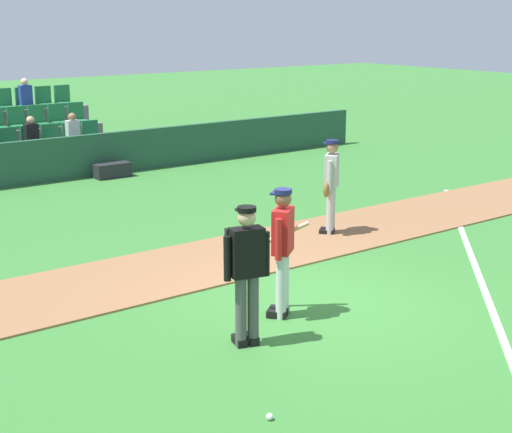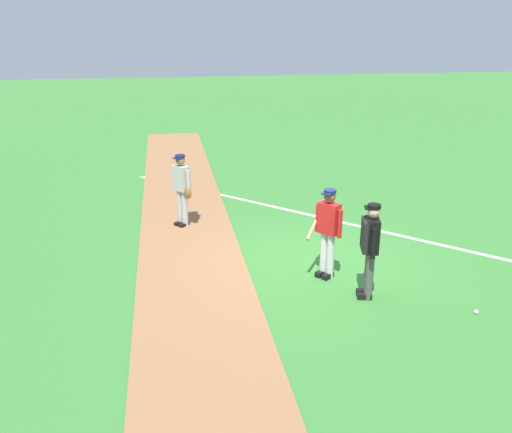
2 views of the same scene
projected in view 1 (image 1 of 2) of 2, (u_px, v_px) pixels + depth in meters
ground_plane at (312, 306)px, 10.83m from camera, size 80.00×80.00×0.00m
infield_dirt_path at (213, 260)px, 12.77m from camera, size 28.00×2.17×0.03m
foul_line_chalk at (478, 273)px, 12.18m from camera, size 8.62×8.49×0.01m
dugout_fence at (37, 162)px, 18.54m from camera, size 20.00×0.16×1.06m
stadium_bleachers at (9, 147)px, 19.95m from camera, size 5.00×2.95×2.30m
batter_red_jersey at (282, 247)px, 10.22m from camera, size 0.72×0.69×1.76m
umpire_home_plate at (246, 268)px, 9.31m from camera, size 0.58×0.37×1.76m
runner_grey_jersey at (331, 184)px, 14.10m from camera, size 0.59×0.48×1.76m
baseball at (270, 417)px, 7.77m from camera, size 0.07×0.07×0.07m
equipment_bag at (113, 170)px, 19.29m from camera, size 0.90×0.36×0.36m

